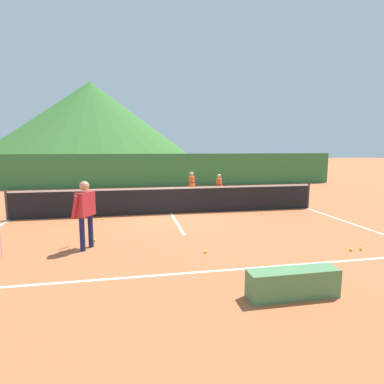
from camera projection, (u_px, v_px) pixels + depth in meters
name	position (u px, v px, depth m)	size (l,w,h in m)	color
ground_plane	(171.00, 214.00, 11.37)	(120.00, 120.00, 0.00)	#BC6038
line_baseline_near	(206.00, 272.00, 6.01)	(10.96, 0.08, 0.01)	white
line_baseline_far	(160.00, 194.00, 16.23)	(10.96, 0.08, 0.01)	white
line_sideline_west	(9.00, 220.00, 10.35)	(0.08, 10.51, 0.01)	white
line_sideline_east	(307.00, 208.00, 12.40)	(0.08, 10.51, 0.01)	white
line_service_center	(171.00, 214.00, 11.37)	(0.08, 5.82, 0.01)	white
tennis_net	(171.00, 200.00, 11.30)	(11.12, 0.08, 1.05)	#333338
instructor	(85.00, 209.00, 7.26)	(0.53, 0.82, 1.63)	#191E4C
student_0	(192.00, 183.00, 14.20)	(0.42, 0.71, 1.33)	navy
student_1	(219.00, 185.00, 13.70)	(0.41, 0.70, 1.26)	navy
tennis_ball_0	(263.00, 213.00, 11.29)	(0.07, 0.07, 0.07)	yellow
tennis_ball_1	(95.00, 240.00, 7.97)	(0.07, 0.07, 0.07)	yellow
tennis_ball_2	(351.00, 250.00, 7.22)	(0.07, 0.07, 0.07)	yellow
tennis_ball_3	(361.00, 249.00, 7.28)	(0.07, 0.07, 0.07)	yellow
tennis_ball_4	(103.00, 219.00, 10.36)	(0.07, 0.07, 0.07)	yellow
tennis_ball_6	(206.00, 252.00, 7.09)	(0.07, 0.07, 0.07)	yellow
windscreen_fence	(155.00, 170.00, 19.33)	(24.11, 0.08, 2.06)	#33753D
courtside_bench	(293.00, 283.00, 4.97)	(1.50, 0.36, 0.46)	#4C7F4C
hill_0	(91.00, 121.00, 70.07)	(47.25, 47.25, 17.23)	#38702D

